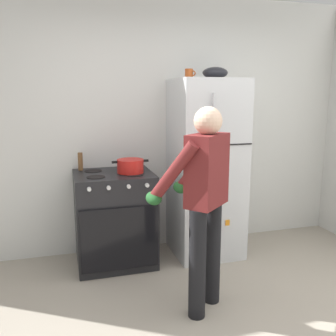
% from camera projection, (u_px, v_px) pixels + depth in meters
% --- Properties ---
extents(kitchen_wall_back, '(6.00, 0.10, 2.70)m').
position_uv_depth(kitchen_wall_back, '(157.00, 125.00, 4.05)').
color(kitchen_wall_back, silver).
rests_on(kitchen_wall_back, ground).
extents(refrigerator, '(0.68, 0.72, 1.84)m').
position_uv_depth(refrigerator, '(206.00, 169.00, 3.89)').
color(refrigerator, silver).
rests_on(refrigerator, ground).
extents(stove_range, '(0.76, 0.67, 0.93)m').
position_uv_depth(stove_range, '(115.00, 219.00, 3.71)').
color(stove_range, black).
rests_on(stove_range, ground).
extents(person_cook, '(0.65, 0.68, 1.60)m').
position_uv_depth(person_cook, '(203.00, 193.00, 2.82)').
color(person_cook, black).
rests_on(person_cook, ground).
extents(red_pot, '(0.36, 0.26, 0.13)m').
position_uv_depth(red_pot, '(130.00, 166.00, 3.61)').
color(red_pot, red).
rests_on(red_pot, stove_range).
extents(coffee_mug, '(0.11, 0.08, 0.10)m').
position_uv_depth(coffee_mug, '(189.00, 74.00, 3.70)').
color(coffee_mug, '#B24C1E').
rests_on(coffee_mug, refrigerator).
extents(pepper_mill, '(0.05, 0.05, 0.18)m').
position_uv_depth(pepper_mill, '(80.00, 161.00, 3.71)').
color(pepper_mill, brown).
rests_on(pepper_mill, stove_range).
extents(mixing_bowl, '(0.25, 0.25, 0.11)m').
position_uv_depth(mixing_bowl, '(215.00, 73.00, 3.72)').
color(mixing_bowl, black).
rests_on(mixing_bowl, refrigerator).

